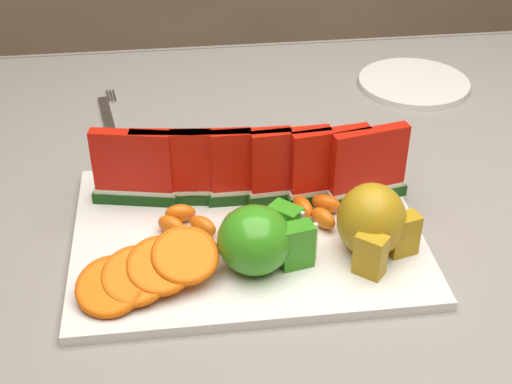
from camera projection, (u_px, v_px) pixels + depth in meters
The scene contains 11 objects.
table at pixel (305, 269), 0.95m from camera, with size 1.40×0.90×0.75m.
tablecloth at pixel (307, 232), 0.91m from camera, with size 1.53×1.03×0.20m.
platter at pixel (247, 233), 0.83m from camera, with size 0.40×0.30×0.01m.
apple_cluster at pixel (261, 239), 0.76m from camera, with size 0.12×0.10×0.07m.
pear_cluster at pixel (373, 223), 0.78m from camera, with size 0.10×0.11×0.08m.
side_plate at pixel (414, 83), 1.17m from camera, with size 0.23×0.23×0.01m.
fork at pixel (109, 120), 1.07m from camera, with size 0.04×0.20×0.00m.
watermelon_row at pixel (251, 168), 0.85m from camera, with size 0.39×0.07×0.10m.
orange_fan_front at pixel (148, 270), 0.74m from camera, with size 0.16×0.11×0.05m.
orange_fan_back at pixel (231, 159), 0.92m from camera, with size 0.29×0.11×0.05m.
tangerine_segments at pixel (254, 216), 0.83m from camera, with size 0.23×0.07×0.02m.
Camera 1 is at (-0.16, -0.71, 1.28)m, focal length 50.00 mm.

